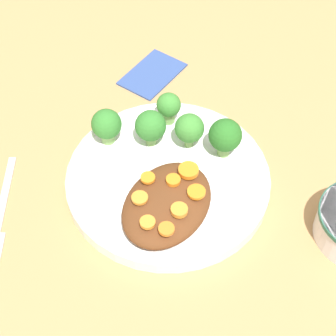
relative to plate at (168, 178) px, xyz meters
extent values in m
plane|color=tan|center=(0.00, 0.00, -0.01)|extent=(4.00, 4.00, 0.00)
cylinder|color=white|center=(0.00, 0.00, 0.00)|extent=(0.28, 0.28, 0.02)
torus|color=white|center=(0.00, 0.00, 0.01)|extent=(0.27, 0.27, 0.01)
ellipsoid|color=#5B3319|center=(0.05, 0.03, 0.02)|extent=(0.14, 0.10, 0.03)
cylinder|color=#759E51|center=(-0.06, 0.00, 0.02)|extent=(0.01, 0.01, 0.02)
sphere|color=#3D8433|center=(-0.06, 0.00, 0.04)|extent=(0.04, 0.04, 0.04)
cylinder|color=#7FA85B|center=(-0.02, -0.10, 0.02)|extent=(0.02, 0.02, 0.02)
sphere|color=#337A2D|center=(-0.02, -0.10, 0.04)|extent=(0.04, 0.04, 0.04)
cylinder|color=#759E51|center=(-0.09, -0.05, 0.02)|extent=(0.02, 0.02, 0.02)
sphere|color=#3D8433|center=(-0.09, -0.05, 0.04)|extent=(0.04, 0.04, 0.04)
cylinder|color=#759E51|center=(-0.07, 0.05, 0.02)|extent=(0.02, 0.02, 0.02)
sphere|color=#286B23|center=(-0.07, 0.05, 0.04)|extent=(0.05, 0.05, 0.05)
cylinder|color=#759E51|center=(-0.04, -0.05, 0.02)|extent=(0.01, 0.01, 0.02)
sphere|color=#337A2D|center=(-0.04, -0.05, 0.04)|extent=(0.04, 0.04, 0.04)
cylinder|color=orange|center=(0.03, 0.06, 0.04)|extent=(0.02, 0.02, 0.00)
cylinder|color=orange|center=(0.04, -0.01, 0.04)|extent=(0.02, 0.02, 0.00)
cylinder|color=orange|center=(0.07, 0.00, 0.04)|extent=(0.02, 0.02, 0.00)
cylinder|color=orange|center=(0.07, 0.05, 0.04)|extent=(0.02, 0.02, 0.01)
cylinder|color=orange|center=(0.01, 0.03, 0.04)|extent=(0.03, 0.03, 0.01)
cylinder|color=orange|center=(0.10, 0.03, 0.04)|extent=(0.02, 0.02, 0.00)
cylinder|color=orange|center=(0.03, 0.02, 0.04)|extent=(0.02, 0.02, 0.01)
cylinder|color=orange|center=(0.10, 0.05, 0.04)|extent=(0.02, 0.02, 0.00)
cube|color=beige|center=(0.12, -0.19, -0.01)|extent=(0.12, 0.07, 0.01)
cube|color=#334C8C|center=(-0.19, -0.13, -0.01)|extent=(0.11, 0.08, 0.01)
camera|label=1|loc=(0.41, 0.22, 0.60)|focal=60.00mm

